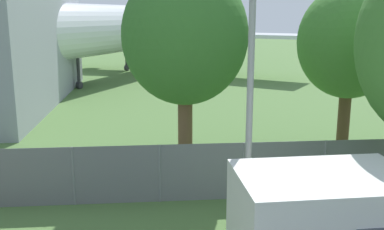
{
  "coord_description": "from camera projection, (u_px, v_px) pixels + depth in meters",
  "views": [
    {
      "loc": [
        -0.19,
        -3.14,
        5.57
      ],
      "look_at": [
        1.24,
        12.64,
        2.0
      ],
      "focal_mm": 42.0,
      "sensor_mm": 36.0,
      "label": 1
    }
  ],
  "objects": [
    {
      "name": "light_mast",
      "position": [
        251.0,
        73.0,
        10.68
      ],
      "size": [
        0.44,
        0.44,
        6.73
      ],
      "color": "#99999E",
      "rests_on": "ground"
    },
    {
      "name": "tree_left_of_cabin",
      "position": [
        350.0,
        43.0,
        16.46
      ],
      "size": [
        3.8,
        3.8,
        6.67
      ],
      "color": "brown",
      "rests_on": "ground"
    },
    {
      "name": "tree_behind_benches",
      "position": [
        185.0,
        36.0,
        15.02
      ],
      "size": [
        4.25,
        4.25,
        7.2
      ],
      "color": "brown",
      "rests_on": "ground"
    },
    {
      "name": "airplane",
      "position": [
        142.0,
        28.0,
        42.55
      ],
      "size": [
        29.33,
        36.39,
        12.34
      ],
      "rotation": [
        0.0,
        0.0,
        -2.05
      ],
      "color": "silver",
      "rests_on": "ground"
    },
    {
      "name": "perimeter_fence",
      "position": [
        160.0,
        173.0,
        13.46
      ],
      "size": [
        56.07,
        0.07,
        1.79
      ],
      "color": "slate",
      "rests_on": "ground"
    }
  ]
}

